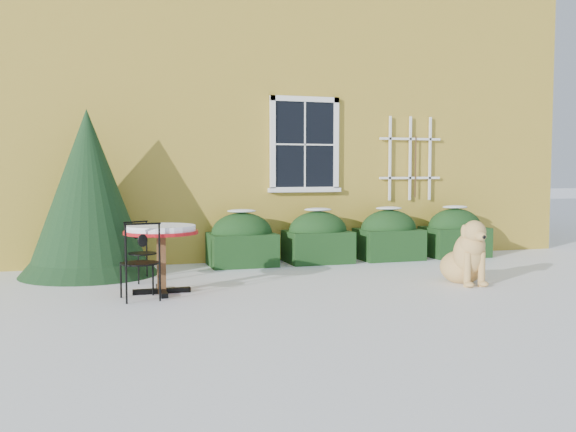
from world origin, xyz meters
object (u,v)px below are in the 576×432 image
object	(u,v)px
bistro_table	(161,237)
patio_chair_near	(140,261)
evergreen_shrub	(88,208)
patio_chair_far	(141,251)
dog	(467,257)

from	to	relation	value
bistro_table	patio_chair_near	bearing A→B (deg)	-128.27
evergreen_shrub	patio_chair_near	size ratio (longest dim) A/B	2.62
patio_chair_far	evergreen_shrub	bearing A→B (deg)	104.42
bistro_table	dog	world-z (taller)	dog
bistro_table	patio_chair_far	distance (m)	1.07
evergreen_shrub	bistro_table	world-z (taller)	evergreen_shrub
evergreen_shrub	patio_chair_far	bearing A→B (deg)	-48.46
patio_chair_far	patio_chair_near	bearing A→B (deg)	-121.73
patio_chair_near	dog	xyz separation A→B (m)	(4.29, -0.17, -0.10)
bistro_table	evergreen_shrub	bearing A→B (deg)	115.67
patio_chair_near	patio_chair_far	world-z (taller)	patio_chair_near
evergreen_shrub	patio_chair_far	size ratio (longest dim) A/B	2.94
bistro_table	patio_chair_near	world-z (taller)	patio_chair_near
bistro_table	dog	size ratio (longest dim) A/B	0.93
patio_chair_far	dog	size ratio (longest dim) A/B	0.83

